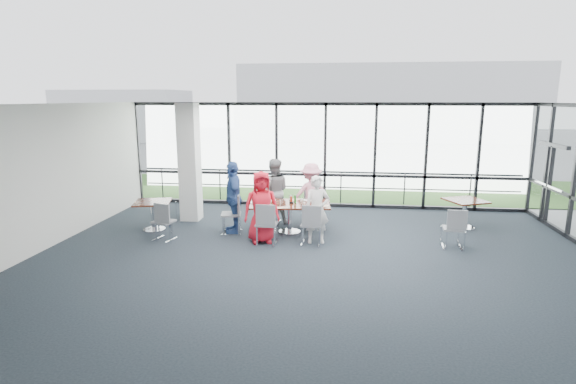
# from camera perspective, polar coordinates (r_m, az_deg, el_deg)

# --- Properties ---
(floor) EXTENTS (12.00, 10.00, 0.02)m
(floor) POSITION_cam_1_polar(r_m,az_deg,el_deg) (9.32, 3.23, -9.07)
(floor) COLOR black
(floor) RESTS_ON ground
(ceiling) EXTENTS (12.00, 10.00, 0.04)m
(ceiling) POSITION_cam_1_polar(r_m,az_deg,el_deg) (8.71, 3.48, 11.07)
(ceiling) COLOR white
(ceiling) RESTS_ON ground
(wall_left) EXTENTS (0.10, 10.00, 3.20)m
(wall_left) POSITION_cam_1_polar(r_m,az_deg,el_deg) (11.02, -29.55, 1.34)
(wall_left) COLOR silver
(wall_left) RESTS_ON ground
(wall_front) EXTENTS (12.00, 0.10, 3.20)m
(wall_front) POSITION_cam_1_polar(r_m,az_deg,el_deg) (4.11, -1.41, -12.72)
(wall_front) COLOR silver
(wall_front) RESTS_ON ground
(curtain_wall_back) EXTENTS (12.00, 0.10, 3.20)m
(curtain_wall_back) POSITION_cam_1_polar(r_m,az_deg,el_deg) (13.81, 4.73, 4.64)
(curtain_wall_back) COLOR white
(curtain_wall_back) RESTS_ON ground
(exit_door) EXTENTS (0.12, 1.60, 2.10)m
(exit_door) POSITION_cam_1_polar(r_m,az_deg,el_deg) (13.77, 30.25, 0.73)
(exit_door) COLOR black
(exit_door) RESTS_ON ground
(structural_column) EXTENTS (0.50, 0.50, 3.20)m
(structural_column) POSITION_cam_1_polar(r_m,az_deg,el_deg) (12.53, -12.39, 3.68)
(structural_column) COLOR white
(structural_column) RESTS_ON ground
(apron) EXTENTS (80.00, 70.00, 0.02)m
(apron) POSITION_cam_1_polar(r_m,az_deg,el_deg) (19.00, 5.30, 1.64)
(apron) COLOR gray
(apron) RESTS_ON ground
(grass_strip) EXTENTS (80.00, 5.00, 0.01)m
(grass_strip) POSITION_cam_1_polar(r_m,az_deg,el_deg) (17.03, 5.08, 0.57)
(grass_strip) COLOR #2F5320
(grass_strip) RESTS_ON ground
(hangar_main) EXTENTS (24.00, 10.00, 6.00)m
(hangar_main) POSITION_cam_1_polar(r_m,az_deg,el_deg) (40.84, 12.15, 11.08)
(hangar_main) COLOR silver
(hangar_main) RESTS_ON ground
(hangar_aux) EXTENTS (10.00, 6.00, 4.00)m
(hangar_aux) POSITION_cam_1_polar(r_m,az_deg,el_deg) (41.14, -20.00, 9.25)
(hangar_aux) COLOR silver
(hangar_aux) RESTS_ON ground
(guard_rail) EXTENTS (12.00, 0.06, 0.06)m
(guard_rail) POSITION_cam_1_polar(r_m,az_deg,el_deg) (14.58, 4.76, 0.64)
(guard_rail) COLOR #2D2D33
(guard_rail) RESTS_ON ground
(main_table) EXTENTS (2.08, 1.30, 0.75)m
(main_table) POSITION_cam_1_polar(r_m,az_deg,el_deg) (11.20, 0.19, -2.04)
(main_table) COLOR black
(main_table) RESTS_ON ground
(side_table_left) EXTENTS (1.07, 1.07, 0.75)m
(side_table_left) POSITION_cam_1_polar(r_m,az_deg,el_deg) (11.90, -16.79, -1.69)
(side_table_left) COLOR black
(side_table_left) RESTS_ON ground
(side_table_right) EXTENTS (1.17, 1.17, 0.75)m
(side_table_right) POSITION_cam_1_polar(r_m,az_deg,el_deg) (12.45, 21.58, -1.43)
(side_table_right) COLOR black
(side_table_right) RESTS_ON ground
(diner_near_left) EXTENTS (0.95, 0.76, 1.68)m
(diner_near_left) POSITION_cam_1_polar(r_m,az_deg,el_deg) (10.40, -3.40, -1.94)
(diner_near_left) COLOR red
(diner_near_left) RESTS_ON ground
(diner_near_right) EXTENTS (0.64, 0.51, 1.58)m
(diner_near_right) POSITION_cam_1_polar(r_m,az_deg,el_deg) (10.39, 3.70, -2.26)
(diner_near_right) COLOR white
(diner_near_right) RESTS_ON ground
(diner_far_left) EXTENTS (0.91, 0.64, 1.75)m
(diner_far_left) POSITION_cam_1_polar(r_m,az_deg,el_deg) (12.03, -1.82, 0.11)
(diner_far_left) COLOR gray
(diner_far_left) RESTS_ON ground
(diner_far_right) EXTENTS (1.18, 0.84, 1.64)m
(diner_far_right) POSITION_cam_1_polar(r_m,az_deg,el_deg) (11.93, 2.93, -0.25)
(diner_far_right) COLOR pink
(diner_far_right) RESTS_ON ground
(diner_end) EXTENTS (0.89, 1.19, 1.80)m
(diner_end) POSITION_cam_1_polar(r_m,az_deg,el_deg) (11.23, -6.95, -0.67)
(diner_end) COLOR #325395
(diner_end) RESTS_ON ground
(chair_main_nl) EXTENTS (0.49, 0.49, 0.96)m
(chair_main_nl) POSITION_cam_1_polar(r_m,az_deg,el_deg) (10.36, -2.71, -4.07)
(chair_main_nl) COLOR gray
(chair_main_nl) RESTS_ON ground
(chair_main_nr) EXTENTS (0.49, 0.49, 0.93)m
(chair_main_nr) POSITION_cam_1_polar(r_m,az_deg,el_deg) (10.36, 2.98, -4.14)
(chair_main_nr) COLOR gray
(chair_main_nr) RESTS_ON ground
(chair_main_fl) EXTENTS (0.51, 0.51, 0.93)m
(chair_main_fl) POSITION_cam_1_polar(r_m,az_deg,el_deg) (12.14, -2.11, -1.78)
(chair_main_fl) COLOR gray
(chair_main_fl) RESTS_ON ground
(chair_main_fr) EXTENTS (0.46, 0.46, 0.92)m
(chair_main_fr) POSITION_cam_1_polar(r_m,az_deg,el_deg) (12.14, 2.93, -1.79)
(chair_main_fr) COLOR gray
(chair_main_fr) RESTS_ON ground
(chair_main_end) EXTENTS (0.55, 0.55, 0.97)m
(chair_main_end) POSITION_cam_1_polar(r_m,az_deg,el_deg) (11.27, -7.24, -2.80)
(chair_main_end) COLOR gray
(chair_main_end) RESTS_ON ground
(chair_spare_la) EXTENTS (0.54, 0.54, 0.91)m
(chair_spare_la) POSITION_cam_1_polar(r_m,az_deg,el_deg) (11.04, -15.51, -3.64)
(chair_spare_la) COLOR gray
(chair_spare_la) RESTS_ON ground
(chair_spare_lb) EXTENTS (0.59, 0.59, 0.95)m
(chair_spare_lb) POSITION_cam_1_polar(r_m,az_deg,el_deg) (13.15, -12.60, -0.94)
(chair_spare_lb) COLOR gray
(chair_spare_lb) RESTS_ON ground
(chair_spare_r) EXTENTS (0.48, 0.48, 0.90)m
(chair_spare_r) POSITION_cam_1_polar(r_m,az_deg,el_deg) (10.74, 20.24, -4.38)
(chair_spare_r) COLOR gray
(chair_spare_r) RESTS_ON ground
(plate_nl) EXTENTS (0.27, 0.27, 0.01)m
(plate_nl) POSITION_cam_1_polar(r_m,az_deg,el_deg) (10.87, -2.41, -1.79)
(plate_nl) COLOR white
(plate_nl) RESTS_ON main_table
(plate_nr) EXTENTS (0.24, 0.24, 0.01)m
(plate_nr) POSITION_cam_1_polar(r_m,az_deg,el_deg) (10.80, 3.28, -1.88)
(plate_nr) COLOR white
(plate_nr) RESTS_ON main_table
(plate_fl) EXTENTS (0.27, 0.27, 0.01)m
(plate_fl) POSITION_cam_1_polar(r_m,az_deg,el_deg) (11.49, -2.22, -1.04)
(plate_fl) COLOR white
(plate_fl) RESTS_ON main_table
(plate_fr) EXTENTS (0.26, 0.26, 0.01)m
(plate_fr) POSITION_cam_1_polar(r_m,az_deg,el_deg) (11.49, 2.65, -1.04)
(plate_fr) COLOR white
(plate_fr) RESTS_ON main_table
(plate_end) EXTENTS (0.24, 0.24, 0.01)m
(plate_end) POSITION_cam_1_polar(r_m,az_deg,el_deg) (11.25, -4.34, -1.34)
(plate_end) COLOR white
(plate_end) RESTS_ON main_table
(tumbler_a) EXTENTS (0.07, 0.07, 0.15)m
(tumbler_a) POSITION_cam_1_polar(r_m,az_deg,el_deg) (10.97, -0.88, -1.30)
(tumbler_a) COLOR white
(tumbler_a) RESTS_ON main_table
(tumbler_b) EXTENTS (0.08, 0.08, 0.15)m
(tumbler_b) POSITION_cam_1_polar(r_m,az_deg,el_deg) (11.00, 1.77, -1.25)
(tumbler_b) COLOR white
(tumbler_b) RESTS_ON main_table
(tumbler_c) EXTENTS (0.07, 0.07, 0.14)m
(tumbler_c) POSITION_cam_1_polar(r_m,az_deg,el_deg) (11.45, 0.33, -0.75)
(tumbler_c) COLOR white
(tumbler_c) RESTS_ON main_table
(tumbler_d) EXTENTS (0.08, 0.08, 0.15)m
(tumbler_d) POSITION_cam_1_polar(r_m,az_deg,el_deg) (11.03, -3.32, -1.23)
(tumbler_d) COLOR white
(tumbler_d) RESTS_ON main_table
(menu_a) EXTENTS (0.32, 0.27, 0.00)m
(menu_a) POSITION_cam_1_polar(r_m,az_deg,el_deg) (10.73, -0.77, -1.98)
(menu_a) COLOR white
(menu_a) RESTS_ON main_table
(menu_b) EXTENTS (0.32, 0.24, 0.00)m
(menu_b) POSITION_cam_1_polar(r_m,az_deg,el_deg) (10.94, 4.38, -1.75)
(menu_b) COLOR white
(menu_b) RESTS_ON main_table
(menu_c) EXTENTS (0.35, 0.36, 0.00)m
(menu_c) POSITION_cam_1_polar(r_m,az_deg,el_deg) (11.59, 0.97, -0.95)
(menu_c) COLOR white
(menu_c) RESTS_ON main_table
(condiment_caddy) EXTENTS (0.10, 0.07, 0.04)m
(condiment_caddy) POSITION_cam_1_polar(r_m,az_deg,el_deg) (11.16, 0.45, -1.36)
(condiment_caddy) COLOR black
(condiment_caddy) RESTS_ON main_table
(ketchup_bottle) EXTENTS (0.06, 0.06, 0.18)m
(ketchup_bottle) POSITION_cam_1_polar(r_m,az_deg,el_deg) (11.15, 0.41, -0.99)
(ketchup_bottle) COLOR #A92915
(ketchup_bottle) RESTS_ON main_table
(green_bottle) EXTENTS (0.05, 0.05, 0.20)m
(green_bottle) POSITION_cam_1_polar(r_m,az_deg,el_deg) (11.20, 0.91, -0.89)
(green_bottle) COLOR #1B761D
(green_bottle) RESTS_ON main_table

